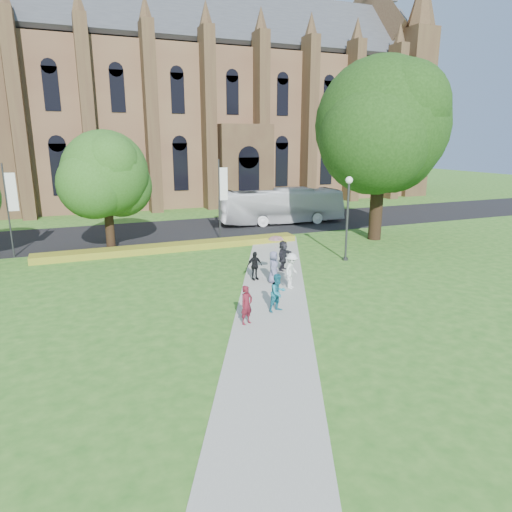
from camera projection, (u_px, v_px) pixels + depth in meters
name	position (u px, v px, depth m)	size (l,w,h in m)	color
ground	(282.00, 311.00, 20.28)	(160.00, 160.00, 0.00)	#2B651E
road	(180.00, 230.00, 38.22)	(160.00, 10.00, 0.02)	black
footpath	(273.00, 304.00, 21.18)	(3.20, 30.00, 0.04)	#B2B2A8
flower_hedge	(174.00, 247.00, 31.34)	(18.00, 1.40, 0.45)	gold
cathedral	(219.00, 93.00, 56.34)	(52.60, 18.25, 28.00)	brown
streetlamp	(348.00, 208.00, 28.03)	(0.44, 0.44, 5.24)	#38383D
large_tree	(382.00, 126.00, 32.81)	(9.60, 9.60, 13.20)	#332114
street_tree_1	(105.00, 174.00, 29.80)	(5.60, 5.60, 8.05)	#332114
banner_pole_0	(221.00, 195.00, 33.85)	(0.70, 0.10, 6.00)	#38383D
banner_pole_1	(9.00, 205.00, 28.74)	(0.70, 0.10, 6.00)	#38383D
tour_coach	(282.00, 206.00, 40.93)	(2.64, 11.29, 3.15)	silver
pedestrian_0	(247.00, 305.00, 18.63)	(0.60, 0.39, 1.63)	maroon
pedestrian_1	(278.00, 293.00, 19.99)	(0.83, 0.65, 1.71)	#1B738A
pedestrian_2	(291.00, 271.00, 23.11)	(1.18, 0.68, 1.82)	silver
pedestrian_3	(255.00, 266.00, 24.53)	(0.91, 0.38, 1.55)	black
pedestrian_4	(273.00, 267.00, 24.04)	(0.83, 0.54, 1.70)	slate
pedestrian_5	(283.00, 255.00, 26.31)	(1.62, 0.51, 1.74)	#232229
parasol	(276.00, 244.00, 23.90)	(0.81, 0.81, 0.71)	#DD9C9F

